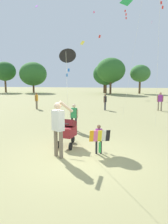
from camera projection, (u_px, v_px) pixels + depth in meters
The scene contains 12 objects.
ground_plane at pixel (77, 159), 6.59m from camera, with size 120.00×120.00×0.00m, color #938E5B.
treeline_distant at pixel (73, 73), 38.01m from camera, with size 29.65×6.46×6.20m.
child_with_butterfly_kite at pixel (99, 137), 6.92m from camera, with size 0.69×0.43×1.00m.
person_adult_flyer at pixel (58, 124), 6.60m from camera, with size 0.72×0.49×1.86m.
stroller at pixel (69, 130), 7.76m from camera, with size 0.65×1.12×1.03m.
kite_adult_black at pixel (68, 56), 9.21m from camera, with size 1.12×3.27×3.85m.
kite_green_novelty at pixel (127, 8), 12.99m from camera, with size 1.30×1.94×7.68m.
distant_kites_cluster at pixel (127, 17), 27.56m from camera, with size 25.44×13.36×11.65m.
person_red_shirt at pixel (36, 99), 17.64m from camera, with size 0.21×0.45×1.41m.
person_sitting_far at pixel (160, 100), 16.64m from camera, with size 0.48×0.23×1.49m.
person_couple_left at pixel (105, 101), 17.01m from camera, with size 0.24×0.41×1.32m.
person_kid_running at pixel (74, 115), 10.09m from camera, with size 0.42×0.20×1.31m.
Camera 1 is at (1.25, -6.16, 2.49)m, focal length 33.23 mm.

